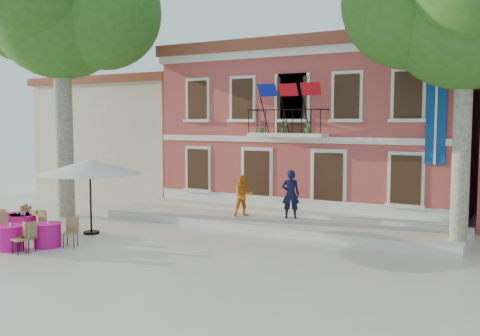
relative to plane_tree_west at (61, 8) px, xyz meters
name	(u,v)px	position (x,y,z in m)	size (l,w,h in m)	color
ground	(164,242)	(6.70, -1.98, -8.71)	(90.00, 90.00, 0.00)	beige
main_building	(326,127)	(8.70, 8.00, -4.93)	(13.50, 9.59, 7.50)	#A6473C
neighbor_west	(148,135)	(-2.80, 9.02, -5.49)	(9.40, 9.40, 6.40)	beige
terrace	(274,222)	(8.70, 2.42, -8.56)	(14.00, 3.40, 0.30)	silver
plane_tree_west	(61,8)	(0.00, 0.00, 0.00)	(6.01, 6.01, 11.81)	#A59E84
plane_tree_east	(467,6)	(15.44, 1.74, -1.19)	(5.18, 5.18, 10.18)	#A59E84
patio_umbrella	(90,167)	(3.55, -2.12, -6.29)	(3.62, 3.62, 2.69)	black
pedestrian_navy	(291,194)	(9.23, 2.74, -7.47)	(0.68, 0.45, 1.88)	black
pedestrian_orange	(243,196)	(7.44, 2.20, -7.60)	(0.79, 0.62, 1.63)	orange
cafe_table_0	(10,237)	(3.13, -5.20, -8.29)	(1.96, 0.90, 0.95)	#D51491
cafe_table_1	(24,225)	(1.88, -3.66, -8.28)	(1.69, 1.87, 0.95)	#D51491
cafe_table_2	(18,223)	(1.38, -3.54, -8.28)	(1.77, 1.84, 0.95)	#D51491
cafe_table_3	(21,224)	(1.74, -3.66, -8.29)	(1.96, 0.90, 0.95)	#D51491
cafe_table_4	(47,234)	(3.84, -4.33, -8.28)	(1.87, 1.67, 0.95)	#D51491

